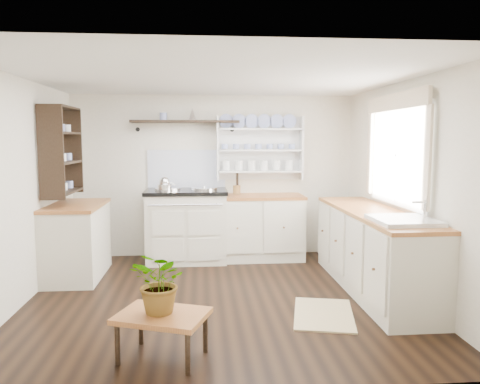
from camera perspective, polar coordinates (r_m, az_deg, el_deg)
floor at (r=5.11m, az=-2.46°, el=-12.69°), size 4.00×3.80×0.01m
wall_back at (r=6.75m, az=-3.18°, el=1.97°), size 4.00×0.02×2.30m
wall_right at (r=5.33m, az=19.51°, el=0.41°), size 0.02×3.80×2.30m
wall_left at (r=5.18m, az=-25.22°, el=0.01°), size 0.02×3.80×2.30m
ceiling at (r=4.87m, az=-2.60°, el=13.81°), size 4.00×3.80×0.01m
window at (r=5.42m, az=18.53°, el=4.94°), size 0.08×1.55×1.22m
aga_cooker at (r=6.51m, az=-6.52°, el=-3.98°), size 1.11×0.77×1.02m
back_cabinets at (r=6.59m, az=2.17°, el=-4.19°), size 1.27×0.63×0.90m
right_cabinets at (r=5.42m, az=15.88°, el=-6.78°), size 0.62×2.43×0.90m
belfast_sink at (r=4.67m, az=19.26°, el=-4.73°), size 0.55×0.60×0.45m
left_cabinets at (r=6.05m, az=-19.25°, el=-5.52°), size 0.62×1.13×0.90m
plate_rack at (r=6.74m, az=2.36°, el=5.42°), size 1.20×0.22×0.90m
high_shelf at (r=6.61m, az=-6.69°, el=8.42°), size 1.50×0.29×0.16m
left_shelving at (r=5.96m, az=-20.95°, el=4.81°), size 0.28×0.80×1.05m
kettle at (r=6.33m, az=-9.15°, el=0.68°), size 0.19×0.19×0.24m
utensil_crock at (r=6.56m, az=-0.40°, el=0.28°), size 0.11×0.11×0.12m
center_table at (r=3.74m, az=-9.46°, el=-15.02°), size 0.78×0.67×0.36m
potted_plant at (r=3.64m, az=-9.54°, el=-10.81°), size 0.58×0.57×0.48m
floor_rug at (r=4.70m, az=10.15°, el=-14.44°), size 0.73×0.95×0.02m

